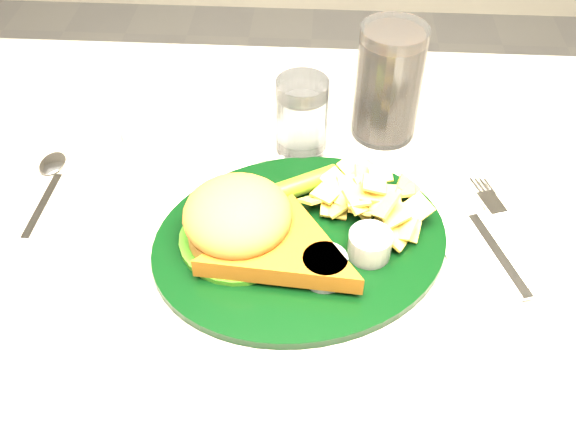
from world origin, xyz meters
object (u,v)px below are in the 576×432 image
dinner_plate (301,221)px  water_glass (302,117)px  cola_glass (388,83)px  table (280,380)px  fork_napkin (497,248)px

dinner_plate → water_glass: bearing=72.0°
water_glass → dinner_plate: bearing=-87.7°
cola_glass → table: bearing=-126.6°
water_glass → fork_napkin: water_glass is taller
dinner_plate → cola_glass: cola_glass is taller
dinner_plate → fork_napkin: size_ratio=2.02×
fork_napkin → table: bearing=152.5°
water_glass → fork_napkin: size_ratio=0.63×
dinner_plate → fork_napkin: bearing=-19.9°
dinner_plate → cola_glass: (0.10, 0.22, 0.04)m
water_glass → table: bearing=-99.4°
table → dinner_plate: dinner_plate is taller
water_glass → cola_glass: bearing=22.0°
table → fork_napkin: 0.46m
table → fork_napkin: bearing=-8.5°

